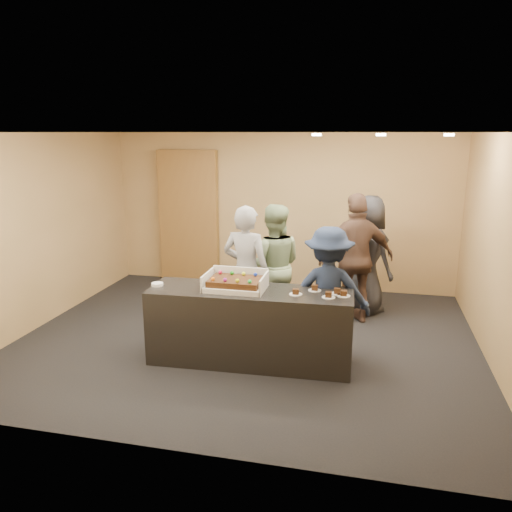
% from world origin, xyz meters
% --- Properties ---
extents(room, '(6.04, 6.00, 2.70)m').
position_xyz_m(room, '(0.00, 0.00, 1.35)').
color(room, black).
rests_on(room, ground).
extents(serving_counter, '(2.43, 0.80, 0.90)m').
position_xyz_m(serving_counter, '(0.20, -0.64, 0.45)').
color(serving_counter, black).
rests_on(serving_counter, floor).
extents(storage_cabinet, '(1.09, 0.15, 2.40)m').
position_xyz_m(storage_cabinet, '(-1.69, 2.41, 1.20)').
color(storage_cabinet, brown).
rests_on(storage_cabinet, floor).
extents(cake_box, '(0.71, 0.49, 0.21)m').
position_xyz_m(cake_box, '(0.02, -0.61, 0.95)').
color(cake_box, white).
rests_on(cake_box, serving_counter).
extents(sheet_cake, '(0.60, 0.42, 0.12)m').
position_xyz_m(sheet_cake, '(0.02, -0.64, 1.00)').
color(sheet_cake, '#321B0B').
rests_on(sheet_cake, cake_box).
extents(plate_stack, '(0.14, 0.14, 0.04)m').
position_xyz_m(plate_stack, '(-0.94, -0.72, 0.92)').
color(plate_stack, white).
rests_on(plate_stack, serving_counter).
extents(slice_a, '(0.15, 0.15, 0.07)m').
position_xyz_m(slice_a, '(0.74, -0.68, 0.92)').
color(slice_a, white).
rests_on(slice_a, serving_counter).
extents(slice_b, '(0.15, 0.15, 0.07)m').
position_xyz_m(slice_b, '(0.94, -0.49, 0.92)').
color(slice_b, white).
rests_on(slice_b, serving_counter).
extents(slice_c, '(0.15, 0.15, 0.07)m').
position_xyz_m(slice_c, '(1.12, -0.70, 0.92)').
color(slice_c, white).
rests_on(slice_c, serving_counter).
extents(slice_d, '(0.15, 0.15, 0.07)m').
position_xyz_m(slice_d, '(1.20, -0.55, 0.92)').
color(slice_d, white).
rests_on(slice_d, serving_counter).
extents(slice_e, '(0.15, 0.15, 0.07)m').
position_xyz_m(slice_e, '(1.28, -0.62, 0.92)').
color(slice_e, white).
rests_on(slice_e, serving_counter).
extents(person_server_grey, '(0.71, 0.53, 1.78)m').
position_xyz_m(person_server_grey, '(-0.05, 0.16, 0.89)').
color(person_server_grey, '#959499').
rests_on(person_server_grey, floor).
extents(person_sage_man, '(0.95, 0.79, 1.74)m').
position_xyz_m(person_sage_man, '(0.22, 0.63, 0.87)').
color(person_sage_man, '#8CA278').
rests_on(person_sage_man, floor).
extents(person_navy_man, '(1.09, 0.68, 1.61)m').
position_xyz_m(person_navy_man, '(1.07, -0.19, 0.81)').
color(person_navy_man, '#1D2844').
rests_on(person_navy_man, floor).
extents(person_brown_extra, '(1.20, 0.85, 1.88)m').
position_xyz_m(person_brown_extra, '(1.36, 0.99, 0.94)').
color(person_brown_extra, '#51372B').
rests_on(person_brown_extra, floor).
extents(person_dark_suit, '(1.03, 1.02, 1.80)m').
position_xyz_m(person_dark_suit, '(1.50, 1.48, 0.90)').
color(person_dark_suit, '#28282E').
rests_on(person_dark_suit, floor).
extents(ceiling_spotlights, '(1.72, 0.12, 0.03)m').
position_xyz_m(ceiling_spotlights, '(1.60, 0.50, 2.67)').
color(ceiling_spotlights, '#FFEAC6').
rests_on(ceiling_spotlights, ceiling).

